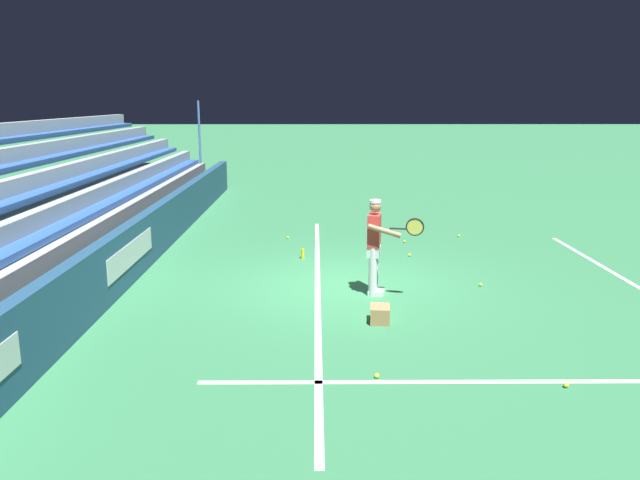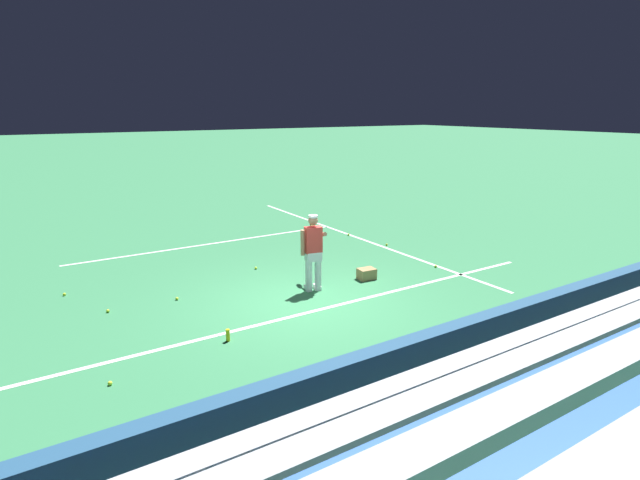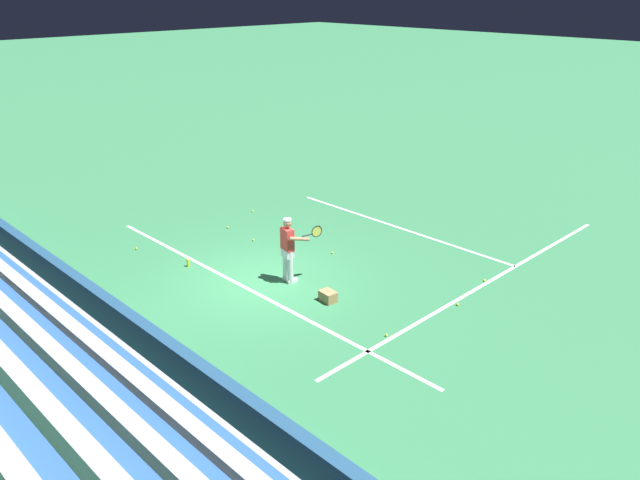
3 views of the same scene
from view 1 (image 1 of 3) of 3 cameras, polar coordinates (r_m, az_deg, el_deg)
name	(u,v)px [view 1 (image 1 of 3)]	position (r m, az deg, el deg)	size (l,w,h in m)	color
ground_plane	(344,286)	(11.78, 2.22, -4.21)	(160.00, 160.00, 0.00)	#337A4C
court_baseline_white	(318,286)	(11.77, -0.22, -4.20)	(12.00, 0.10, 0.01)	white
court_service_line_white	(635,285)	(13.22, 26.82, -3.70)	(8.22, 0.10, 0.01)	white
back_wall_sponsor_board	(123,258)	(12.16, -17.58, -1.58)	(26.13, 0.25, 1.10)	navy
bleacher_stand	(2,247)	(12.95, -27.09, -0.58)	(24.83, 3.20, 3.40)	#9EA3A8
tennis_player	(375,246)	(11.10, 5.09, -0.53)	(0.71, 0.96, 1.71)	silver
ball_box_cardboard	(380,314)	(9.91, 5.50, -6.76)	(0.40, 0.30, 0.26)	#A87F51
tennis_ball_far_left	(481,285)	(12.11, 14.47, -3.98)	(0.07, 0.07, 0.07)	#CCE533
tennis_ball_stray_back	(566,385)	(8.34, 21.58, -12.24)	(0.07, 0.07, 0.07)	#CCE533
tennis_ball_far_right	(459,236)	(16.28, 12.58, 0.37)	(0.07, 0.07, 0.07)	#CCE533
tennis_ball_near_player	(409,255)	(14.09, 8.18, -1.36)	(0.07, 0.07, 0.07)	#CCE533
tennis_ball_midcourt	(288,237)	(15.74, -2.96, 0.24)	(0.07, 0.07, 0.07)	#CCE533
tennis_ball_on_baseline	(377,376)	(8.05, 5.22, -12.25)	(0.07, 0.07, 0.07)	#CCE533
tennis_ball_by_box	(405,241)	(15.41, 7.74, -0.13)	(0.07, 0.07, 0.07)	#CCE533
water_bottle	(303,254)	(13.74, -1.58, -1.26)	(0.07, 0.07, 0.22)	yellow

